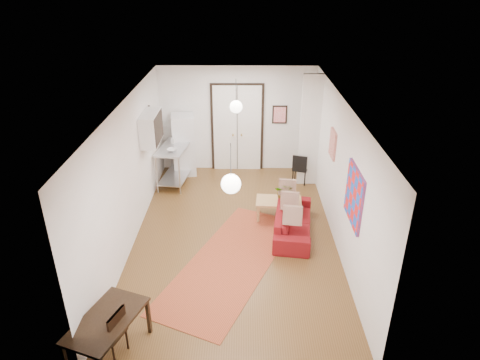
{
  "coord_description": "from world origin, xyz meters",
  "views": [
    {
      "loc": [
        0.19,
        -7.68,
        5.11
      ],
      "look_at": [
        0.11,
        0.17,
        1.25
      ],
      "focal_mm": 32.0,
      "sensor_mm": 36.0,
      "label": 1
    }
  ],
  "objects_px": {
    "sofa": "(293,221)",
    "dining_table": "(107,323)",
    "kitchen_counter": "(175,159)",
    "coffee_table": "(279,203)",
    "dining_chair_near": "(110,325)",
    "fridge": "(184,145)",
    "black_side_chair": "(300,165)",
    "dining_chair_far": "(110,325)"
  },
  "relations": [
    {
      "from": "dining_chair_near",
      "to": "dining_chair_far",
      "type": "distance_m",
      "value": 0.0
    },
    {
      "from": "sofa",
      "to": "dining_table",
      "type": "xyz_separation_m",
      "value": [
        -3.0,
        -3.31,
        0.32
      ]
    },
    {
      "from": "kitchen_counter",
      "to": "dining_chair_far",
      "type": "bearing_deg",
      "value": -83.31
    },
    {
      "from": "coffee_table",
      "to": "dining_chair_far",
      "type": "relative_size",
      "value": 1.26
    },
    {
      "from": "sofa",
      "to": "black_side_chair",
      "type": "relative_size",
      "value": 2.29
    },
    {
      "from": "coffee_table",
      "to": "dining_table",
      "type": "xyz_separation_m",
      "value": [
        -2.73,
        -3.91,
        0.21
      ]
    },
    {
      "from": "dining_table",
      "to": "dining_chair_far",
      "type": "relative_size",
      "value": 1.65
    },
    {
      "from": "sofa",
      "to": "black_side_chair",
      "type": "distance_m",
      "value": 2.54
    },
    {
      "from": "coffee_table",
      "to": "kitchen_counter",
      "type": "height_order",
      "value": "kitchen_counter"
    },
    {
      "from": "fridge",
      "to": "dining_table",
      "type": "relative_size",
      "value": 1.21
    },
    {
      "from": "coffee_table",
      "to": "fridge",
      "type": "bearing_deg",
      "value": 135.39
    },
    {
      "from": "fridge",
      "to": "dining_chair_near",
      "type": "relative_size",
      "value": 2.0
    },
    {
      "from": "sofa",
      "to": "dining_chair_near",
      "type": "xyz_separation_m",
      "value": [
        -3.0,
        -3.23,
        0.2
      ]
    },
    {
      "from": "kitchen_counter",
      "to": "dining_chair_near",
      "type": "relative_size",
      "value": 1.69
    },
    {
      "from": "sofa",
      "to": "coffee_table",
      "type": "relative_size",
      "value": 1.8
    },
    {
      "from": "coffee_table",
      "to": "dining_chair_near",
      "type": "distance_m",
      "value": 4.7
    },
    {
      "from": "fridge",
      "to": "black_side_chair",
      "type": "xyz_separation_m",
      "value": [
        3.13,
        -0.49,
        -0.36
      ]
    },
    {
      "from": "kitchen_counter",
      "to": "sofa",
      "type": "bearing_deg",
      "value": -31.74
    },
    {
      "from": "dining_table",
      "to": "black_side_chair",
      "type": "height_order",
      "value": "black_side_chair"
    },
    {
      "from": "dining_chair_near",
      "to": "dining_table",
      "type": "bearing_deg",
      "value": 20.13
    },
    {
      "from": "kitchen_counter",
      "to": "dining_table",
      "type": "height_order",
      "value": "kitchen_counter"
    },
    {
      "from": "fridge",
      "to": "coffee_table",
      "type": "bearing_deg",
      "value": -52.61
    },
    {
      "from": "sofa",
      "to": "black_side_chair",
      "type": "xyz_separation_m",
      "value": [
        0.43,
        2.5,
        0.2
      ]
    },
    {
      "from": "black_side_chair",
      "to": "dining_chair_far",
      "type": "bearing_deg",
      "value": 76.71
    },
    {
      "from": "coffee_table",
      "to": "dining_chair_near",
      "type": "bearing_deg",
      "value": -125.52
    },
    {
      "from": "fridge",
      "to": "dining_chair_far",
      "type": "relative_size",
      "value": 2.0
    },
    {
      "from": "kitchen_counter",
      "to": "black_side_chair",
      "type": "relative_size",
      "value": 1.71
    },
    {
      "from": "dining_chair_far",
      "to": "sofa",
      "type": "bearing_deg",
      "value": 157.19
    },
    {
      "from": "fridge",
      "to": "dining_chair_near",
      "type": "bearing_deg",
      "value": -100.81
    },
    {
      "from": "dining_chair_near",
      "to": "black_side_chair",
      "type": "height_order",
      "value": "dining_chair_near"
    },
    {
      "from": "sofa",
      "to": "kitchen_counter",
      "type": "xyz_separation_m",
      "value": [
        -2.88,
        2.39,
        0.41
      ]
    },
    {
      "from": "sofa",
      "to": "kitchen_counter",
      "type": "relative_size",
      "value": 1.34
    },
    {
      "from": "fridge",
      "to": "dining_table",
      "type": "distance_m",
      "value": 6.31
    },
    {
      "from": "fridge",
      "to": "dining_chair_far",
      "type": "bearing_deg",
      "value": -100.81
    },
    {
      "from": "sofa",
      "to": "fridge",
      "type": "height_order",
      "value": "fridge"
    },
    {
      "from": "sofa",
      "to": "dining_table",
      "type": "relative_size",
      "value": 1.37
    },
    {
      "from": "sofa",
      "to": "coffee_table",
      "type": "height_order",
      "value": "sofa"
    },
    {
      "from": "dining_chair_far",
      "to": "black_side_chair",
      "type": "xyz_separation_m",
      "value": [
        3.43,
        5.73,
        0.0
      ]
    },
    {
      "from": "sofa",
      "to": "dining_table",
      "type": "bearing_deg",
      "value": 145.77
    },
    {
      "from": "black_side_chair",
      "to": "dining_chair_near",
      "type": "bearing_deg",
      "value": 76.71
    },
    {
      "from": "dining_table",
      "to": "dining_chair_near",
      "type": "bearing_deg",
      "value": 90.0
    },
    {
      "from": "coffee_table",
      "to": "black_side_chair",
      "type": "xyz_separation_m",
      "value": [
        0.7,
        1.9,
        0.09
      ]
    }
  ]
}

